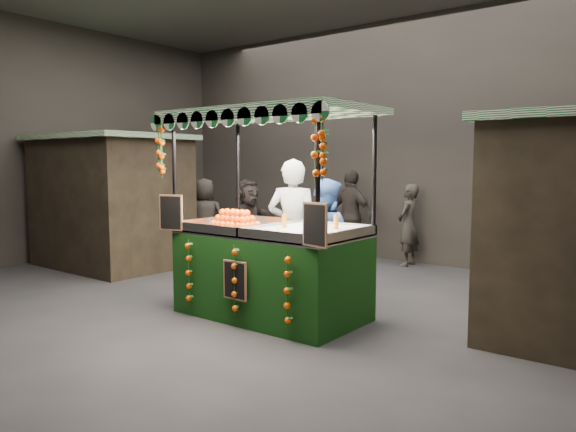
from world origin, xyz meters
The scene contains 12 objects.
ground centered at (0.00, 0.00, 0.00)m, with size 12.00×12.00×0.00m, color black.
market_hall centered at (0.00, 0.00, 3.38)m, with size 12.10×10.10×5.05m.
neighbour_stall_left centered at (-4.40, 1.00, 1.31)m, with size 3.00×2.20×2.60m.
juice_stall centered at (0.48, 0.09, 0.85)m, with size 2.83×1.66×2.74m.
vendor_grey centered at (0.16, 1.01, 1.06)m, with size 0.91×0.77×2.11m.
vendor_blue centered at (0.66, 1.17, 0.91)m, with size 1.03×0.89×1.83m.
shopper_0 centered at (-3.55, 2.28, 0.77)m, with size 0.67×0.58×1.54m.
shopper_2 centered at (-0.81, 4.30, 0.96)m, with size 1.19×0.66×1.91m.
shopper_3 centered at (2.95, 2.81, 0.87)m, with size 1.06×1.29×1.73m.
shopper_4 centered at (-3.28, 2.48, 0.87)m, with size 1.01×0.95×1.74m.
shopper_6 centered at (0.33, 4.60, 0.82)m, with size 0.41×0.61×1.64m.
shopper_7 centered at (-2.32, 2.76, 0.87)m, with size 0.62×1.64×1.74m.
Camera 1 is at (5.03, -5.36, 2.05)m, focal length 33.85 mm.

